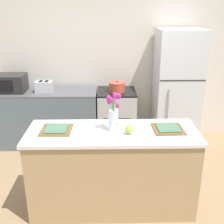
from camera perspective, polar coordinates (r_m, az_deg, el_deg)
ground_plane at (r=3.43m, az=0.09°, el=-18.18°), size 10.00×10.00×0.00m
back_wall at (r=4.74m, az=-0.43°, el=10.95°), size 5.20×0.08×2.70m
kitchen_island at (r=3.15m, az=0.09°, el=-11.58°), size 1.80×0.66×0.93m
back_counter at (r=4.70m, az=-13.37°, el=-1.13°), size 1.68×0.60×0.90m
stove_range at (r=4.60m, az=0.91°, el=-1.06°), size 0.60×0.61×0.90m
refrigerator at (r=4.58m, az=12.95°, el=4.57°), size 0.68×0.67×1.84m
flower_vase at (r=2.88m, az=0.24°, el=-0.54°), size 0.15×0.14×0.43m
pear_figurine at (r=2.86m, az=3.48°, el=-3.49°), size 0.08×0.08×0.14m
plate_setting_left at (r=3.01m, az=-11.23°, el=-3.49°), size 0.33×0.33×0.02m
plate_setting_right at (r=3.03m, az=11.31°, el=-3.31°), size 0.33×0.33×0.02m
toaster at (r=4.50m, az=-13.64°, el=5.06°), size 0.28×0.18×0.17m
cooking_pot at (r=4.40m, az=1.04°, el=5.14°), size 0.26×0.26×0.17m
microwave at (r=4.66m, az=-20.03°, el=5.53°), size 0.48×0.37×0.27m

